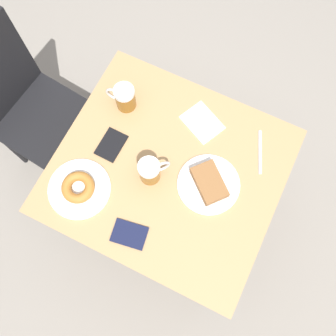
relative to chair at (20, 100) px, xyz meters
The scene contains 11 objects.
ground_plane 0.95m from the chair, 93.63° to the right, with size 8.00×8.00×0.00m, color gray.
table 0.79m from the chair, 93.63° to the right, with size 0.79×0.87×0.70m.
chair is the anchor object (origin of this frame).
plate_with_cake 0.97m from the chair, 92.20° to the right, with size 0.24×0.24×0.05m.
plate_with_donut 0.61m from the chair, 117.44° to the right, with size 0.24×0.24×0.05m.
beer_mug_left 0.78m from the chair, 97.69° to the right, with size 0.11×0.10×0.12m.
beer_mug_center 0.57m from the chair, 75.78° to the right, with size 0.08×0.12×0.12m.
napkin_folded 0.86m from the chair, 77.00° to the right, with size 0.17×0.19×0.00m.
fork 1.11m from the chair, 80.85° to the right, with size 0.17×0.08×0.00m.
passport_near_edge 0.57m from the chair, 96.01° to the right, with size 0.13×0.09×0.01m.
passport_far_edge 0.86m from the chair, 113.71° to the right, with size 0.11×0.14×0.01m.
Camera 1 is at (-0.40, -0.19, 2.09)m, focal length 40.00 mm.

